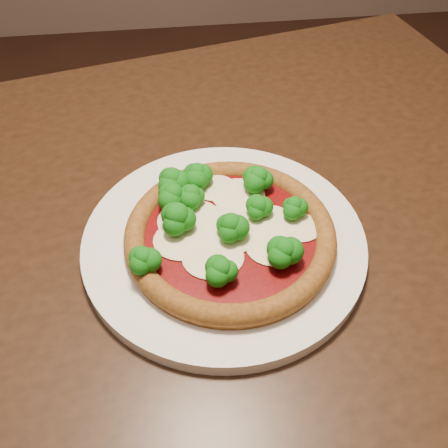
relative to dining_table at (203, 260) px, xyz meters
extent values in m
plane|color=black|center=(-0.21, 0.11, -0.65)|extent=(4.00, 4.00, 0.00)
cube|color=black|center=(0.00, 0.00, 0.08)|extent=(1.31, 1.09, 0.04)
cylinder|color=black|center=(0.43, 0.48, -0.30)|extent=(0.06, 0.06, 0.71)
cylinder|color=white|center=(0.02, -0.06, 0.11)|extent=(0.35, 0.35, 0.02)
cylinder|color=brown|center=(0.03, -0.07, 0.12)|extent=(0.25, 0.25, 0.01)
torus|color=brown|center=(0.03, -0.07, 0.13)|extent=(0.25, 0.25, 0.03)
cylinder|color=#690506|center=(0.03, -0.07, 0.13)|extent=(0.20, 0.20, 0.00)
ellipsoid|color=#F5EBC3|center=(0.02, 0.01, 0.13)|extent=(0.06, 0.05, 0.00)
ellipsoid|color=#F5EBC3|center=(0.08, -0.06, 0.13)|extent=(0.07, 0.07, 0.01)
ellipsoid|color=#F5EBC3|center=(0.01, -0.10, 0.13)|extent=(0.07, 0.06, 0.01)
ellipsoid|color=#F5EBC3|center=(0.11, -0.07, 0.13)|extent=(0.05, 0.05, 0.00)
ellipsoid|color=#F5EBC3|center=(0.02, -0.06, 0.13)|extent=(0.09, 0.08, 0.01)
ellipsoid|color=#F5EBC3|center=(0.05, 0.00, 0.13)|extent=(0.07, 0.06, 0.01)
ellipsoid|color=#F5EBC3|center=(-0.02, -0.04, 0.13)|extent=(0.08, 0.07, 0.01)
ellipsoid|color=#F5EBC3|center=(0.08, -0.09, 0.13)|extent=(0.07, 0.06, 0.01)
ellipsoid|color=#F5EBC3|center=(-0.02, -0.07, 0.13)|extent=(0.07, 0.07, 0.01)
ellipsoid|color=#F5EBC3|center=(0.03, 0.00, 0.13)|extent=(0.05, 0.04, 0.00)
ellipsoid|color=#158715|center=(-0.07, -0.11, 0.15)|extent=(0.04, 0.04, 0.03)
ellipsoid|color=#158715|center=(0.07, -0.05, 0.15)|extent=(0.04, 0.04, 0.03)
ellipsoid|color=#158715|center=(-0.03, -0.06, 0.16)|extent=(0.05, 0.05, 0.04)
ellipsoid|color=#158715|center=(0.11, -0.05, 0.15)|extent=(0.03, 0.03, 0.03)
ellipsoid|color=#158715|center=(0.00, 0.02, 0.15)|extent=(0.04, 0.04, 0.04)
ellipsoid|color=#158715|center=(0.03, -0.07, 0.15)|extent=(0.04, 0.04, 0.04)
ellipsoid|color=#158715|center=(0.08, 0.00, 0.15)|extent=(0.04, 0.04, 0.04)
ellipsoid|color=#158715|center=(0.01, -0.13, 0.15)|extent=(0.04, 0.04, 0.03)
ellipsoid|color=#158715|center=(-0.03, 0.01, 0.15)|extent=(0.05, 0.05, 0.04)
ellipsoid|color=#158715|center=(-0.03, -0.02, 0.15)|extent=(0.04, 0.04, 0.04)
ellipsoid|color=#158715|center=(0.08, -0.12, 0.15)|extent=(0.04, 0.04, 0.04)
ellipsoid|color=#158715|center=(-0.01, -0.02, 0.15)|extent=(0.04, 0.04, 0.03)
camera|label=1|loc=(-0.02, -0.46, 0.57)|focal=40.00mm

